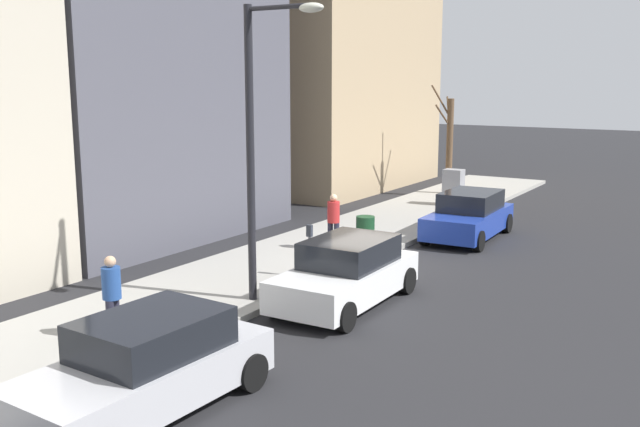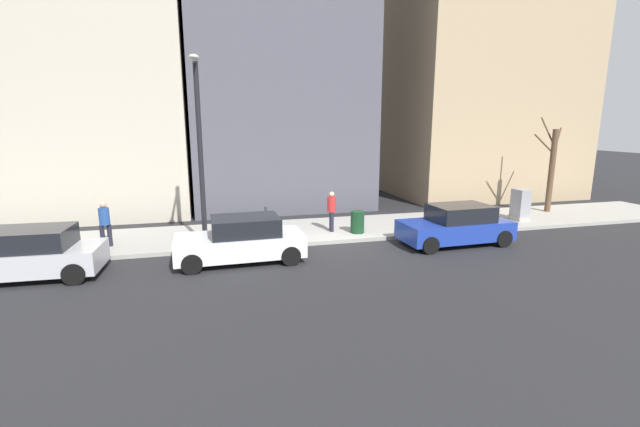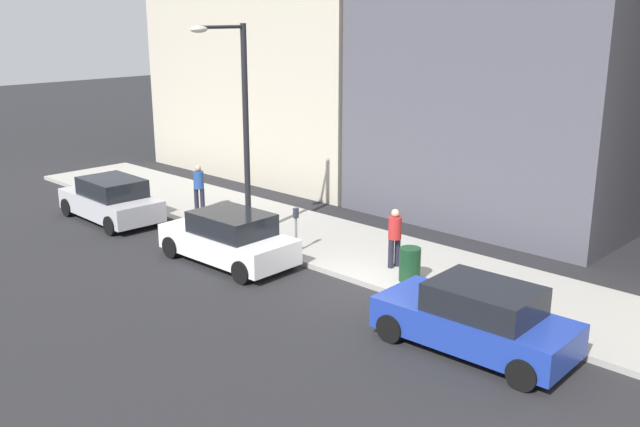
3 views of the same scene
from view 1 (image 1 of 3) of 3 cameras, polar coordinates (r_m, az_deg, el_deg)
ground_plane at (r=20.42m, az=4.68°, el=-3.77°), size 120.00×120.00×0.00m
sidewalk at (r=21.36m, az=-0.09°, el=-2.88°), size 4.00×36.00×0.15m
parked_car_blue at (r=23.53m, az=11.83°, el=-0.20°), size 2.05×4.26×1.52m
parked_car_white at (r=16.31m, az=2.13°, el=-4.80°), size 2.00×4.24×1.52m
parked_car_silver at (r=11.53m, az=-13.74°, el=-11.81°), size 2.06×4.27×1.52m
parking_meter at (r=17.94m, az=-0.84°, el=-2.55°), size 0.14×0.10×1.35m
utility_box at (r=28.81m, az=10.62°, el=2.05°), size 0.83×0.61×1.43m
streetlamp at (r=15.57m, az=-4.84°, el=6.70°), size 1.97×0.32×6.50m
bare_tree at (r=31.63m, az=10.29°, el=5.55°), size 1.00×1.75×4.71m
trash_bin at (r=21.44m, az=3.64°, el=-1.41°), size 0.56×0.56×0.90m
pedestrian_near_meter at (r=20.80m, az=1.09°, el=-0.40°), size 0.40×0.36×1.66m
pedestrian_midblock at (r=14.21m, az=-16.32°, el=-6.11°), size 0.36×0.38×1.66m
office_tower_left at (r=35.76m, az=-2.11°, el=13.96°), size 10.90×10.90×14.26m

